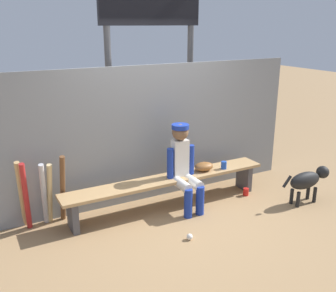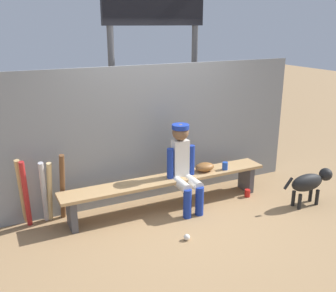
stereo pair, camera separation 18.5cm
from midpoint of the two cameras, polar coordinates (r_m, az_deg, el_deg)
name	(u,v)px [view 2 (the right image)]	position (r m, az deg, el deg)	size (l,w,h in m)	color
ground_plane	(168,207)	(5.38, 1.00, -9.00)	(30.00, 30.00, 0.00)	#9E7A51
chainlink_fence	(155,133)	(5.38, -0.93, 1.88)	(4.48, 0.03, 1.90)	gray
dugout_bench	(168,184)	(5.23, 1.02, -5.60)	(2.92, 0.36, 0.43)	tan
player_seated	(184,165)	(5.12, 3.41, -2.82)	(0.41, 0.55, 1.16)	silver
baseball_glove	(205,167)	(5.45, 6.43, -3.11)	(0.28, 0.20, 0.12)	brown
bat_wood_dark	(63,187)	(4.99, -14.32, -5.93)	(0.06, 0.06, 0.93)	brown
bat_wood_natural	(50,192)	(5.01, -16.10, -6.57)	(0.06, 0.06, 0.84)	tan
bat_aluminum_silver	(44,192)	(4.99, -16.88, -6.60)	(0.06, 0.06, 0.87)	#B7B7BC
bat_wood_tan	(22,192)	(5.01, -19.83, -6.45)	(0.06, 0.06, 0.93)	tan
bat_aluminum_red	(26,194)	(4.94, -19.28, -6.79)	(0.06, 0.06, 0.91)	#B22323
baseball	(187,237)	(4.62, 3.98, -13.32)	(0.07, 0.07, 0.07)	white
cup_on_ground	(247,193)	(5.79, 12.57, -6.82)	(0.08, 0.08, 0.11)	red
cup_on_bench	(225,166)	(5.54, 9.38, -2.93)	(0.08, 0.08, 0.11)	#1E47AD
scoreboard	(159,29)	(6.32, -0.53, 16.92)	(1.97, 0.27, 3.38)	#3F3F42
dog	(310,182)	(5.69, 21.16, -5.01)	(0.84, 0.20, 0.49)	black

